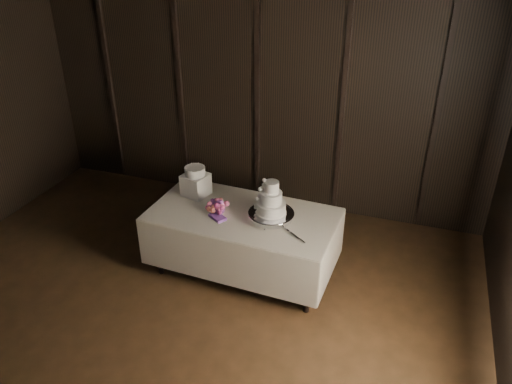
% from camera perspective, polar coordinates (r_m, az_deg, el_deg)
% --- Properties ---
extents(room, '(6.08, 7.08, 3.08)m').
position_cam_1_polar(room, '(3.71, -17.52, -5.73)').
color(room, black).
rests_on(room, ground).
extents(display_table, '(2.04, 1.14, 0.76)m').
position_cam_1_polar(display_table, '(5.50, -1.49, -5.54)').
color(display_table, silver).
rests_on(display_table, ground).
extents(cake_stand, '(0.55, 0.55, 0.09)m').
position_cam_1_polar(cake_stand, '(5.18, 1.73, -2.80)').
color(cake_stand, silver).
rests_on(cake_stand, display_table).
extents(wedding_cake, '(0.33, 0.30, 0.36)m').
position_cam_1_polar(wedding_cake, '(5.07, 1.43, -1.04)').
color(wedding_cake, white).
rests_on(wedding_cake, cake_stand).
extents(bouquet, '(0.47, 0.51, 0.19)m').
position_cam_1_polar(bouquet, '(5.32, -4.44, -1.66)').
color(bouquet, '#B9476F').
rests_on(bouquet, display_table).
extents(box_pedestal, '(0.32, 0.32, 0.25)m').
position_cam_1_polar(box_pedestal, '(5.65, -6.89, 0.84)').
color(box_pedestal, white).
rests_on(box_pedestal, display_table).
extents(small_cake, '(0.27, 0.27, 0.09)m').
position_cam_1_polar(small_cake, '(5.57, -6.99, 2.39)').
color(small_cake, white).
rests_on(small_cake, box_pedestal).
extents(cake_knife, '(0.31, 0.24, 0.01)m').
position_cam_1_polar(cake_knife, '(5.00, 3.98, -4.64)').
color(cake_knife, silver).
rests_on(cake_knife, display_table).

